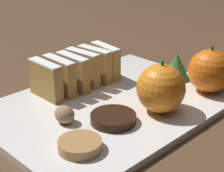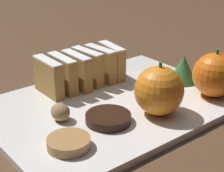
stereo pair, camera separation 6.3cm
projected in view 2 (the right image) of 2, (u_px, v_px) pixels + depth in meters
The scene contains 14 objects.
ground_plane at pixel (112, 108), 0.65m from camera, with size 6.00×6.00×0.00m, color #513823.
serving_platter at pixel (112, 105), 0.65m from camera, with size 0.30×0.42×0.01m.
stollen_slice_front at pixel (48, 77), 0.66m from camera, with size 0.08×0.02×0.07m.
stollen_slice_second at pixel (63, 74), 0.68m from camera, with size 0.08×0.02×0.07m.
stollen_slice_third at pixel (77, 71), 0.69m from camera, with size 0.08×0.02×0.07m.
stollen_slice_fourth at pixel (87, 67), 0.71m from camera, with size 0.08×0.03×0.07m.
stollen_slice_fifth at pixel (100, 64), 0.73m from camera, with size 0.08×0.03×0.07m.
stollen_slice_sixth at pixel (112, 61), 0.74m from camera, with size 0.08×0.03×0.07m.
orange_near at pixel (215, 75), 0.66m from camera, with size 0.08×0.08×0.09m.
orange_far at pixel (159, 91), 0.59m from camera, with size 0.08×0.08×0.09m.
walnut at pixel (59, 111), 0.59m from camera, with size 0.03×0.03×0.03m.
chocolate_cookie at pixel (108, 118), 0.58m from camera, with size 0.07×0.07×0.01m.
gingerbread_cookie at pixel (69, 143), 0.51m from camera, with size 0.06×0.06×0.01m.
evergreen_sprig at pixel (183, 69), 0.72m from camera, with size 0.05×0.05×0.05m.
Camera 2 is at (0.45, -0.36, 0.30)m, focal length 60.00 mm.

